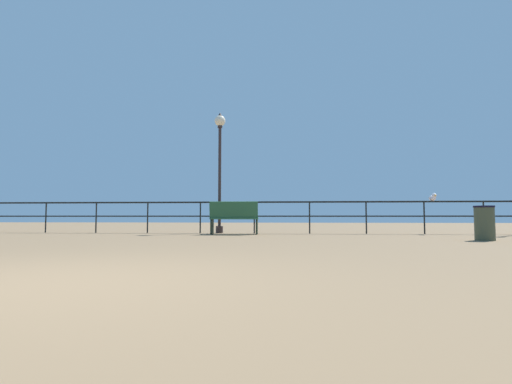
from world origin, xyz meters
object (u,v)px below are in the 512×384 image
(lamppost_center, at_px, (220,154))
(seagull_on_rail, at_px, (433,197))
(bench_near_left, at_px, (234,216))
(trash_bin, at_px, (485,223))

(lamppost_center, height_order, seagull_on_rail, lamppost_center)
(lamppost_center, distance_m, seagull_on_rail, 6.70)
(bench_near_left, relative_size, seagull_on_rail, 3.06)
(bench_near_left, distance_m, trash_bin, 6.37)
(seagull_on_rail, bearing_deg, bench_near_left, -173.07)
(seagull_on_rail, bearing_deg, trash_bin, -90.65)
(bench_near_left, distance_m, seagull_on_rail, 6.01)
(lamppost_center, relative_size, trash_bin, 5.10)
(bench_near_left, bearing_deg, trash_bin, -22.08)
(lamppost_center, xyz_separation_m, trash_bin, (6.51, -3.31, -2.16))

